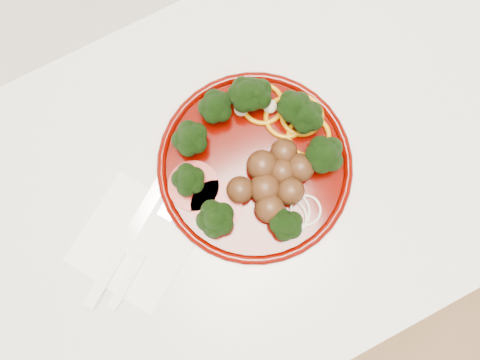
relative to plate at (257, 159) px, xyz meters
name	(u,v)px	position (x,y,z in m)	size (l,w,h in m)	color
counter	(213,222)	(-0.11, -0.01, -0.47)	(2.40, 0.60, 0.90)	beige
plate	(257,159)	(0.00, 0.00, 0.00)	(0.29, 0.29, 0.07)	#440300
napkin	(135,242)	(-0.21, -0.02, -0.02)	(0.15, 0.15, 0.00)	white
knife	(119,254)	(-0.24, -0.03, -0.02)	(0.20, 0.14, 0.01)	silver
fork	(136,266)	(-0.23, -0.06, -0.02)	(0.18, 0.13, 0.01)	white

